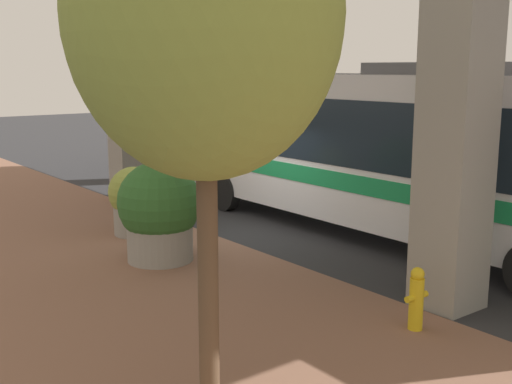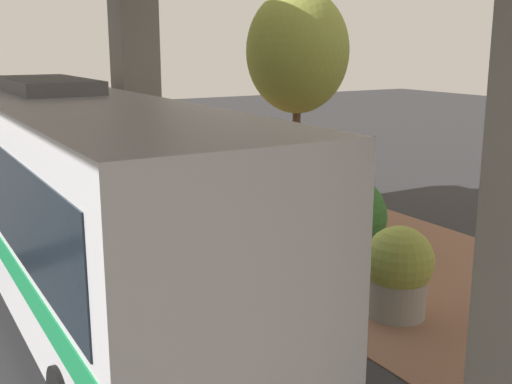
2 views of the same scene
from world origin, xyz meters
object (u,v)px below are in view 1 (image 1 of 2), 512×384
(planter_front, at_px, (134,200))
(planter_middle, at_px, (159,212))
(fire_hydrant, at_px, (416,299))
(street_tree_near, at_px, (204,15))
(bus, at_px, (391,145))

(planter_front, bearing_deg, planter_middle, -104.43)
(fire_hydrant, xyz_separation_m, street_tree_near, (-3.52, 0.04, 3.75))
(planter_middle, height_order, street_tree_near, street_tree_near)
(bus, bearing_deg, planter_middle, 162.72)
(bus, xyz_separation_m, fire_hydrant, (-3.68, -3.70, -1.59))
(bus, relative_size, fire_hydrant, 13.50)
(bus, distance_m, planter_middle, 5.23)
(fire_hydrant, height_order, planter_front, planter_front)
(planter_middle, relative_size, street_tree_near, 0.33)
(planter_front, bearing_deg, street_tree_near, -111.33)
(bus, relative_size, planter_middle, 6.48)
(planter_front, distance_m, planter_middle, 2.18)
(planter_front, bearing_deg, bus, -39.84)
(planter_middle, distance_m, street_tree_near, 6.53)
(fire_hydrant, relative_size, street_tree_near, 0.16)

